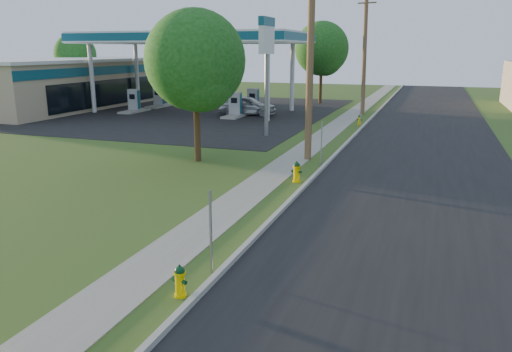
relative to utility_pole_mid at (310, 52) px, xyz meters
The scene contains 23 objects.
road 9.97m from the utility_pole_mid, 53.92° to the right, with size 8.00×120.00×0.02m, color black.
curb 8.60m from the utility_pole_mid, 81.07° to the right, with size 0.15×120.00×0.15m, color #A29F95.
sidewalk 8.59m from the utility_pole_mid, 95.31° to the right, with size 1.50×120.00×0.03m, color gray.
forecourt 22.06m from the utility_pole_mid, 135.75° to the left, with size 26.00×28.00×0.02m, color black.
utility_pole_mid is the anchor object (origin of this frame).
utility_pole_far 18.00m from the utility_pole_mid, 90.00° to the left, with size 1.40×0.32×9.50m.
sign_post_near 13.42m from the utility_pole_mid, 86.20° to the right, with size 0.05×0.04×2.00m, color gray.
sign_post_mid 4.17m from the utility_pole_mid, 49.64° to the right, with size 0.05×0.04×2.00m, color gray.
sign_post_far 11.91m from the utility_pole_mid, 85.66° to the left, with size 0.05×0.04×2.00m, color gray.
gas_canopy 20.14m from the utility_pole_mid, 131.78° to the left, with size 18.18×9.18×6.40m.
fuel_pump_nw 22.52m from the utility_pole_mid, 144.01° to the left, with size 1.20×3.20×1.90m.
fuel_pump_ne 16.31m from the utility_pole_mid, 124.40° to the left, with size 1.20×3.20×1.90m.
fuel_pump_sw 25.05m from the utility_pole_mid, 136.48° to the left, with size 1.20×3.20×1.90m.
fuel_pump_se 19.65m from the utility_pole_mid, 117.63° to the left, with size 1.20×3.20×1.90m.
convenience_store 30.48m from the utility_pole_mid, 150.38° to the left, with size 10.40×22.40×4.25m.
price_pylon 6.76m from the utility_pole_mid, 125.34° to the left, with size 0.34×2.04×6.85m.
tree_verge 5.14m from the utility_pole_mid, 155.90° to the right, with size 4.52×4.52×6.86m.
tree_lot 25.46m from the utility_pole_mid, 100.98° to the left, with size 5.06×5.06×7.66m.
tree_back 39.09m from the utility_pole_mid, 143.77° to the left, with size 4.45×4.45×6.75m.
hydrant_near 14.83m from the utility_pole_mid, 87.12° to the right, with size 0.37×0.33×0.72m.
hydrant_mid 6.20m from the utility_pole_mid, 82.16° to the right, with size 0.44×0.39×0.84m.
hydrant_far 12.85m from the utility_pole_mid, 86.63° to the left, with size 0.38×0.34×0.73m.
car_silver 17.21m from the utility_pole_mid, 120.39° to the left, with size 1.81×4.49×1.53m, color silver.
Camera 1 is at (4.83, -5.59, 5.07)m, focal length 35.00 mm.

